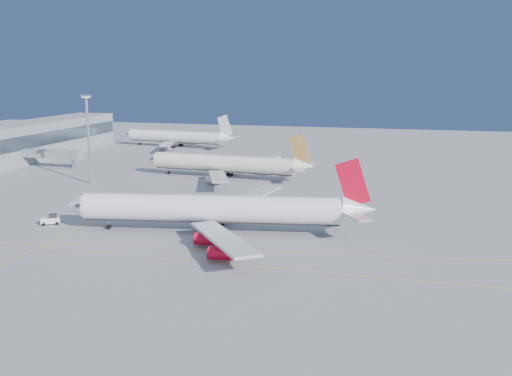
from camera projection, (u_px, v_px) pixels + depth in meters
The scene contains 9 objects.
ground at pixel (247, 242), 119.19m from camera, with size 500.00×500.00×0.00m, color slate.
terminal at pixel (26, 142), 226.54m from camera, with size 18.40×110.00×15.00m.
jet_bridge at pixel (55, 154), 209.32m from camera, with size 23.60×3.60×6.90m.
taxiway_lines at pixel (192, 229), 128.82m from camera, with size 118.86×140.00×0.02m.
airliner_virgin at pixel (218, 210), 125.73m from camera, with size 69.26×61.61×17.13m.
airliner_etihad at pixel (226, 164), 189.51m from camera, with size 60.46×55.68×15.77m.
airliner_third at pixel (177, 137), 266.32m from camera, with size 58.95×53.94×15.82m.
pushback_tug at pixel (51, 220), 133.04m from camera, with size 4.72×4.14×2.38m.
light_mast at pixel (88, 132), 177.87m from camera, with size 2.41×2.41×27.88m.
Camera 1 is at (30.63, -110.27, 35.24)m, focal length 40.00 mm.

